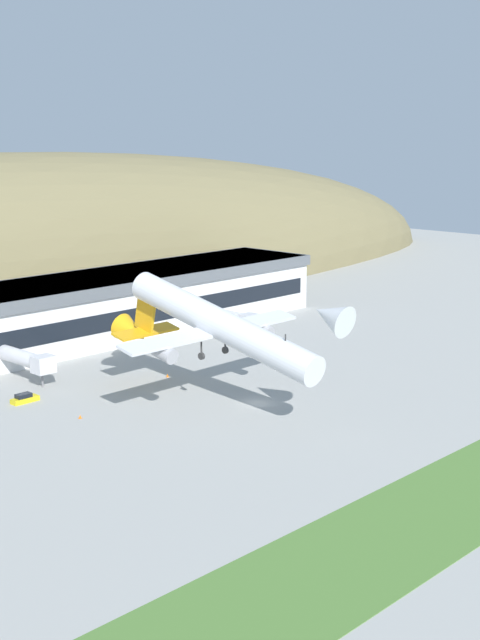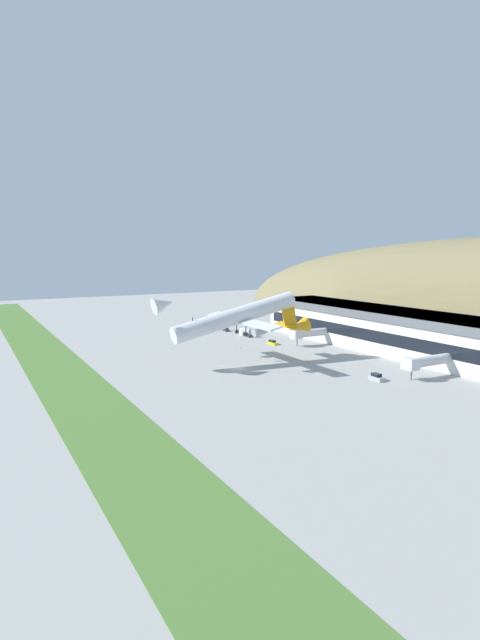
{
  "view_description": "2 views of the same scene",
  "coord_description": "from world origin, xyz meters",
  "views": [
    {
      "loc": [
        -98.24,
        -90.36,
        42.06
      ],
      "look_at": [
        -4.43,
        -0.53,
        14.14
      ],
      "focal_mm": 50.0,
      "sensor_mm": 36.0,
      "label": 1
    },
    {
      "loc": [
        111.91,
        -62.74,
        30.78
      ],
      "look_at": [
        -8.23,
        5.04,
        11.67
      ],
      "focal_mm": 28.0,
      "sensor_mm": 36.0,
      "label": 2
    }
  ],
  "objects": [
    {
      "name": "jetway_1",
      "position": [
        30.29,
        35.29,
        3.99
      ],
      "size": [
        3.38,
        14.79,
        5.43
      ],
      "color": "silver",
      "rests_on": "ground_plane"
    },
    {
      "name": "service_car_2",
      "position": [
        -24.85,
        26.81,
        0.6
      ],
      "size": [
        4.47,
        1.7,
        1.46
      ],
      "color": "gold",
      "rests_on": "ground_plane"
    },
    {
      "name": "jetway_0",
      "position": [
        -18.04,
        35.95,
        3.99
      ],
      "size": [
        3.38,
        13.55,
        5.43
      ],
      "color": "silver",
      "rests_on": "ground_plane"
    },
    {
      "name": "traffic_cone_1",
      "position": [
        -23.57,
        14.02,
        0.28
      ],
      "size": [
        0.52,
        0.52,
        0.58
      ],
      "color": "orange",
      "rests_on": "ground_plane"
    },
    {
      "name": "hill_backdrop",
      "position": [
        20.18,
        107.26,
        0.0
      ],
      "size": [
        359.38,
        76.33,
        72.85
      ],
      "primitive_type": "ellipsoid",
      "color": "olive",
      "rests_on": "ground_plane"
    },
    {
      "name": "service_car_3",
      "position": [
        26.46,
        23.2,
        0.69
      ],
      "size": [
        4.22,
        2.01,
        1.67
      ],
      "color": "#999EA3",
      "rests_on": "ground_plane"
    },
    {
      "name": "traffic_cone_0",
      "position": [
        0.44,
        21.54,
        0.28
      ],
      "size": [
        0.52,
        0.52,
        0.58
      ],
      "color": "orange",
      "rests_on": "ground_plane"
    },
    {
      "name": "ground_plane",
      "position": [
        0.0,
        0.0,
        0.0
      ],
      "size": [
        459.75,
        459.75,
        0.0
      ],
      "primitive_type": "plane",
      "color": "#9E9E99"
    },
    {
      "name": "cargo_airplane",
      "position": [
        -5.62,
        3.15,
        12.88
      ],
      "size": [
        34.76,
        48.11,
        14.5
      ],
      "color": "silver"
    },
    {
      "name": "terminal_building",
      "position": [
        6.41,
        53.73,
        7.18
      ],
      "size": [
        117.66,
        21.58,
        12.68
      ],
      "color": "silver",
      "rests_on": "ground_plane"
    }
  ]
}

